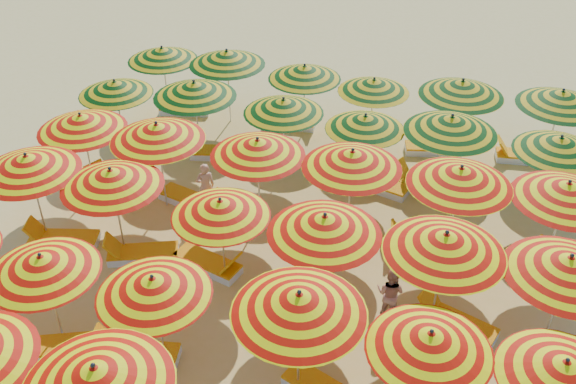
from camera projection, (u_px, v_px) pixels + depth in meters
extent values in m
plane|color=#DDB662|center=(282.00, 256.00, 15.97)|extent=(120.00, 120.00, 0.00)
cone|color=orange|center=(96.00, 377.00, 10.06)|extent=(3.12, 3.12, 0.47)
sphere|color=black|center=(93.00, 365.00, 9.90)|extent=(0.08, 0.08, 0.08)
cylinder|color=silver|center=(53.00, 300.00, 13.11)|extent=(0.04, 0.04, 2.25)
cone|color=orange|center=(42.00, 264.00, 12.55)|extent=(2.59, 2.59, 0.43)
sphere|color=black|center=(39.00, 255.00, 12.41)|extent=(0.08, 0.08, 0.08)
cylinder|color=silver|center=(159.00, 322.00, 12.62)|extent=(0.04, 0.04, 2.24)
cone|color=orange|center=(153.00, 286.00, 12.07)|extent=(2.41, 2.41, 0.43)
sphere|color=black|center=(152.00, 276.00, 11.93)|extent=(0.07, 0.07, 0.07)
cylinder|color=silver|center=(298.00, 345.00, 11.97)|extent=(0.05, 0.05, 2.50)
cone|color=orange|center=(299.00, 303.00, 11.35)|extent=(2.95, 2.95, 0.48)
sphere|color=black|center=(299.00, 292.00, 11.19)|extent=(0.08, 0.08, 0.08)
cylinder|color=silver|center=(423.00, 378.00, 11.52)|extent=(0.04, 0.04, 2.23)
cone|color=orange|center=(430.00, 341.00, 10.96)|extent=(2.78, 2.78, 0.43)
sphere|color=black|center=(432.00, 331.00, 10.82)|extent=(0.07, 0.07, 0.07)
cone|color=orange|center=(564.00, 370.00, 10.49)|extent=(2.71, 2.71, 0.42)
sphere|color=black|center=(568.00, 360.00, 10.35)|extent=(0.07, 0.07, 0.07)
cylinder|color=silver|center=(38.00, 200.00, 15.81)|extent=(0.05, 0.05, 2.45)
cone|color=orange|center=(28.00, 164.00, 15.20)|extent=(3.09, 3.09, 0.47)
sphere|color=black|center=(25.00, 154.00, 15.05)|extent=(0.08, 0.08, 0.08)
cylinder|color=silver|center=(118.00, 214.00, 15.38)|extent=(0.05, 0.05, 2.40)
cone|color=orange|center=(111.00, 178.00, 14.78)|extent=(3.19, 3.19, 0.46)
sphere|color=black|center=(109.00, 168.00, 14.63)|extent=(0.08, 0.08, 0.08)
cylinder|color=silver|center=(223.00, 242.00, 14.65)|extent=(0.04, 0.04, 2.23)
cone|color=orange|center=(220.00, 208.00, 14.10)|extent=(2.63, 2.63, 0.42)
sphere|color=black|center=(220.00, 199.00, 13.96)|extent=(0.07, 0.07, 0.07)
cylinder|color=silver|center=(323.00, 263.00, 13.91)|extent=(0.05, 0.05, 2.43)
cone|color=orange|center=(325.00, 225.00, 13.31)|extent=(2.94, 2.94, 0.46)
sphere|color=black|center=(325.00, 214.00, 13.15)|extent=(0.08, 0.08, 0.08)
cylinder|color=silver|center=(438.00, 283.00, 13.34)|extent=(0.05, 0.05, 2.50)
cone|color=orange|center=(445.00, 243.00, 12.72)|extent=(2.97, 2.97, 0.48)
sphere|color=black|center=(447.00, 232.00, 12.56)|extent=(0.08, 0.08, 0.08)
cylinder|color=silver|center=(555.00, 306.00, 12.85)|extent=(0.05, 0.05, 2.44)
cone|color=orange|center=(569.00, 266.00, 12.24)|extent=(2.67, 2.67, 0.47)
sphere|color=black|center=(572.00, 255.00, 12.09)|extent=(0.08, 0.08, 0.08)
cylinder|color=silver|center=(88.00, 155.00, 17.58)|extent=(0.05, 0.05, 2.38)
cone|color=orange|center=(81.00, 122.00, 16.99)|extent=(3.11, 3.11, 0.45)
sphere|color=black|center=(79.00, 114.00, 16.84)|extent=(0.08, 0.08, 0.08)
cylinder|color=silver|center=(162.00, 167.00, 17.01)|extent=(0.05, 0.05, 2.47)
cone|color=orange|center=(157.00, 132.00, 16.39)|extent=(3.08, 3.08, 0.47)
sphere|color=black|center=(156.00, 123.00, 16.23)|extent=(0.08, 0.08, 0.08)
cylinder|color=silver|center=(259.00, 182.00, 16.49)|extent=(0.05, 0.05, 2.40)
cone|color=orange|center=(258.00, 147.00, 15.89)|extent=(2.98, 2.98, 0.46)
sphere|color=black|center=(257.00, 138.00, 15.74)|extent=(0.08, 0.08, 0.08)
cylinder|color=silver|center=(350.00, 195.00, 15.98)|extent=(0.05, 0.05, 2.45)
cone|color=orange|center=(352.00, 159.00, 15.36)|extent=(2.64, 2.64, 0.47)
sphere|color=black|center=(353.00, 150.00, 15.21)|extent=(0.08, 0.08, 0.08)
cylinder|color=silver|center=(453.00, 213.00, 15.35)|extent=(0.05, 0.05, 2.47)
cone|color=orange|center=(460.00, 176.00, 14.73)|extent=(3.17, 3.17, 0.47)
sphere|color=black|center=(462.00, 166.00, 14.58)|extent=(0.08, 0.08, 0.08)
cylinder|color=silver|center=(556.00, 228.00, 14.91)|extent=(0.05, 0.05, 2.43)
cone|color=orange|center=(567.00, 191.00, 14.30)|extent=(3.01, 3.01, 0.46)
sphere|color=black|center=(570.00, 181.00, 14.15)|extent=(0.08, 0.08, 0.08)
cylinder|color=silver|center=(120.00, 116.00, 19.59)|extent=(0.04, 0.04, 2.21)
cone|color=#695F03|center=(115.00, 88.00, 19.04)|extent=(2.65, 2.65, 0.42)
sphere|color=black|center=(114.00, 80.00, 18.90)|extent=(0.07, 0.07, 0.07)
cylinder|color=silver|center=(197.00, 122.00, 19.10)|extent=(0.05, 0.05, 2.43)
cone|color=#695F03|center=(194.00, 89.00, 18.49)|extent=(2.76, 2.76, 0.46)
sphere|color=black|center=(194.00, 81.00, 18.34)|extent=(0.08, 0.08, 0.08)
cylinder|color=silver|center=(284.00, 137.00, 18.51)|extent=(0.04, 0.04, 2.28)
cone|color=#695F03|center=(283.00, 106.00, 17.94)|extent=(2.61, 2.61, 0.43)
sphere|color=black|center=(283.00, 98.00, 17.80)|extent=(0.08, 0.08, 0.08)
cylinder|color=silver|center=(363.00, 152.00, 17.91)|extent=(0.04, 0.04, 2.18)
cone|color=#695F03|center=(365.00, 122.00, 17.37)|extent=(2.19, 2.19, 0.42)
sphere|color=black|center=(366.00, 114.00, 17.23)|extent=(0.07, 0.07, 0.07)
cylinder|color=silver|center=(445.00, 159.00, 17.35)|extent=(0.05, 0.05, 2.47)
cone|color=#695F03|center=(451.00, 124.00, 16.73)|extent=(3.19, 3.19, 0.47)
sphere|color=black|center=(453.00, 115.00, 16.58)|extent=(0.08, 0.08, 0.08)
cylinder|color=silver|center=(551.00, 177.00, 16.76)|extent=(0.04, 0.04, 2.30)
cone|color=#695F03|center=(560.00, 145.00, 16.19)|extent=(2.32, 2.32, 0.44)
sphere|color=black|center=(562.00, 136.00, 16.04)|extent=(0.08, 0.08, 0.08)
cylinder|color=silver|center=(166.00, 82.00, 21.48)|extent=(0.04, 0.04, 2.29)
cone|color=#695F03|center=(162.00, 54.00, 20.91)|extent=(2.44, 2.44, 0.44)
sphere|color=black|center=(161.00, 47.00, 20.76)|extent=(0.08, 0.08, 0.08)
cylinder|color=silver|center=(229.00, 88.00, 20.94)|extent=(0.05, 0.05, 2.44)
cone|color=#695F03|center=(227.00, 58.00, 20.33)|extent=(2.70, 2.70, 0.46)
sphere|color=black|center=(226.00, 50.00, 20.18)|extent=(0.08, 0.08, 0.08)
cylinder|color=silver|center=(304.00, 101.00, 20.36)|extent=(0.04, 0.04, 2.28)
cone|color=#695F03|center=(305.00, 72.00, 19.79)|extent=(2.70, 2.70, 0.43)
sphere|color=black|center=(305.00, 65.00, 19.65)|extent=(0.08, 0.08, 0.08)
cylinder|color=silver|center=(371.00, 113.00, 19.79)|extent=(0.04, 0.04, 2.17)
cone|color=#695F03|center=(374.00, 85.00, 19.25)|extent=(2.62, 2.62, 0.41)
sphere|color=black|center=(374.00, 78.00, 19.12)|extent=(0.07, 0.07, 0.07)
cylinder|color=silver|center=(456.00, 121.00, 19.11)|extent=(0.05, 0.05, 2.46)
cone|color=#695F03|center=(462.00, 88.00, 18.49)|extent=(2.74, 2.74, 0.47)
sphere|color=black|center=(463.00, 79.00, 18.34)|extent=(0.08, 0.08, 0.08)
cylinder|color=silver|center=(553.00, 131.00, 18.60)|extent=(0.05, 0.05, 2.45)
cone|color=#695F03|center=(561.00, 98.00, 17.99)|extent=(2.92, 2.92, 0.47)
sphere|color=black|center=(564.00, 90.00, 17.83)|extent=(0.08, 0.08, 0.08)
cube|color=white|center=(80.00, 347.00, 13.42)|extent=(1.79, 1.20, 0.20)
cube|color=orange|center=(79.00, 343.00, 13.34)|extent=(1.79, 1.20, 0.06)
cube|color=orange|center=(112.00, 333.00, 13.28)|extent=(0.56, 0.68, 0.48)
cube|color=white|center=(138.00, 355.00, 13.24)|extent=(1.78, 0.89, 0.20)
cube|color=orange|center=(137.00, 351.00, 13.16)|extent=(1.78, 0.89, 0.06)
cube|color=orange|center=(102.00, 341.00, 13.10)|extent=(0.47, 0.64, 0.48)
cube|color=white|center=(65.00, 241.00, 16.29)|extent=(1.79, 1.00, 0.20)
cube|color=orange|center=(64.00, 237.00, 16.21)|extent=(1.79, 1.00, 0.06)
cube|color=orange|center=(34.00, 229.00, 16.10)|extent=(0.50, 0.65, 0.48)
cube|color=white|center=(143.00, 255.00, 15.83)|extent=(1.79, 1.18, 0.20)
cube|color=orange|center=(143.00, 251.00, 15.76)|extent=(1.79, 1.18, 0.06)
cube|color=orange|center=(112.00, 246.00, 15.58)|extent=(0.56, 0.67, 0.48)
cube|color=white|center=(208.00, 264.00, 15.54)|extent=(1.79, 1.00, 0.20)
cube|color=orange|center=(207.00, 260.00, 15.47)|extent=(1.79, 1.00, 0.06)
cube|color=orange|center=(230.00, 264.00, 15.04)|extent=(0.50, 0.65, 0.48)
cube|color=white|center=(457.00, 325.00, 13.93)|extent=(1.80, 1.11, 0.20)
cube|color=orange|center=(458.00, 321.00, 13.85)|extent=(1.80, 1.11, 0.06)
cube|color=orange|center=(429.00, 300.00, 14.06)|extent=(0.54, 0.67, 0.48)
cube|color=white|center=(113.00, 190.00, 18.11)|extent=(1.79, 1.24, 0.20)
cube|color=orange|center=(112.00, 187.00, 18.03)|extent=(1.79, 1.24, 0.06)
cube|color=orange|center=(96.00, 171.00, 18.29)|extent=(0.57, 0.68, 0.48)
cube|color=white|center=(188.00, 200.00, 17.72)|extent=(1.79, 0.99, 0.20)
cube|color=orange|center=(188.00, 197.00, 17.64)|extent=(1.79, 0.99, 0.06)
cube|color=orange|center=(208.00, 198.00, 17.22)|extent=(0.50, 0.65, 0.48)
cube|color=white|center=(326.00, 228.00, 16.71)|extent=(1.79, 1.02, 0.20)
cube|color=orange|center=(326.00, 224.00, 16.63)|extent=(1.79, 1.02, 0.06)
cube|color=orange|center=(351.00, 226.00, 16.20)|extent=(0.51, 0.66, 0.48)
cube|color=white|center=(424.00, 247.00, 16.08)|extent=(1.76, 0.80, 0.20)
cube|color=orange|center=(425.00, 243.00, 16.01)|extent=(1.76, 0.80, 0.06)
cube|color=orange|center=(397.00, 233.00, 15.97)|extent=(0.44, 0.62, 0.48)
cube|color=white|center=(569.00, 272.00, 15.33)|extent=(1.79, 1.04, 0.20)
cube|color=orange|center=(570.00, 268.00, 15.26)|extent=(1.79, 1.04, 0.06)
cube|color=orange|center=(543.00, 250.00, 15.45)|extent=(0.52, 0.66, 0.48)
cube|color=white|center=(219.00, 154.00, 19.71)|extent=(1.79, 0.97, 0.20)
cube|color=orange|center=(218.00, 150.00, 19.64)|extent=(1.79, 0.97, 0.06)
cube|color=orange|center=(241.00, 145.00, 19.49)|extent=(0.49, 0.65, 0.48)
cube|color=white|center=(379.00, 186.00, 18.28)|extent=(1.79, 1.01, 0.20)
cube|color=orange|center=(379.00, 182.00, 18.21)|extent=(1.79, 1.01, 0.06)
cube|color=orange|center=(358.00, 169.00, 18.38)|extent=(0.51, 0.66, 0.48)
cube|color=white|center=(420.00, 188.00, 18.19)|extent=(1.79, 1.24, 0.20)
cube|color=orange|center=(421.00, 185.00, 18.11)|extent=(1.79, 1.24, 0.06)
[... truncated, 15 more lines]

